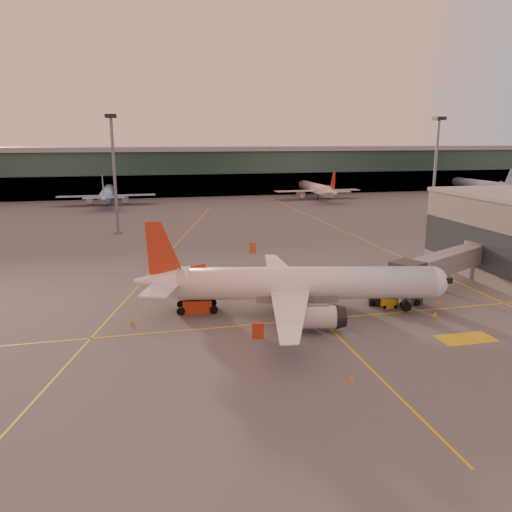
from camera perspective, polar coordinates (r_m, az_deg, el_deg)
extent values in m
plane|color=#4C4F54|center=(53.42, 4.15, -9.47)|extent=(600.00, 600.00, 0.00)
cube|color=gold|center=(57.86, 2.68, -7.60)|extent=(80.00, 0.25, 0.01)
cube|color=gold|center=(94.39, -9.84, 0.49)|extent=(31.30, 115.98, 0.01)
cube|color=gold|center=(126.97, 7.79, 3.84)|extent=(0.25, 160.00, 0.01)
cube|color=gold|center=(48.37, 12.84, -12.31)|extent=(0.25, 30.00, 0.01)
cube|color=gold|center=(57.90, 22.88, -8.68)|extent=(6.00, 3.00, 0.01)
cube|color=#19382D|center=(189.97, -8.71, 9.36)|extent=(400.00, 18.00, 16.00)
cube|color=gray|center=(189.59, -8.80, 12.01)|extent=(400.00, 20.00, 1.60)
cube|color=black|center=(181.84, -8.45, 7.93)|extent=(400.00, 1.00, 8.00)
cube|color=#2D3D47|center=(82.23, 22.85, 1.29)|extent=(0.30, 21.60, 6.00)
cylinder|color=slate|center=(113.38, -15.86, 8.70)|extent=(0.70, 0.70, 25.00)
cube|color=black|center=(113.18, -16.28, 15.12)|extent=(2.40, 2.40, 0.80)
cube|color=slate|center=(114.91, -15.47, 2.61)|extent=(1.60, 1.60, 0.50)
cylinder|color=slate|center=(129.69, 19.77, 8.95)|extent=(0.70, 0.70, 25.00)
cube|color=black|center=(129.51, 20.22, 14.55)|extent=(2.40, 2.40, 0.80)
cube|color=slate|center=(131.04, 19.35, 3.61)|extent=(1.60, 1.60, 0.50)
cylinder|color=white|center=(59.69, 5.69, -3.06)|extent=(30.42, 10.05, 3.89)
sphere|color=white|center=(63.30, 19.44, -2.82)|extent=(3.81, 3.81, 3.81)
cube|color=black|center=(63.57, 20.41, -2.38)|extent=(2.23, 2.83, 0.68)
cone|color=white|center=(60.00, -10.64, -2.86)|extent=(7.26, 4.98, 3.69)
cube|color=white|center=(56.78, -10.81, -3.69)|extent=(5.09, 6.97, 0.19)
cylinder|color=silver|center=(54.90, 7.14, -6.93)|extent=(4.49, 3.31, 2.53)
cylinder|color=black|center=(58.02, 3.73, -6.65)|extent=(1.99, 1.69, 1.75)
cylinder|color=black|center=(57.84, 3.74, -6.15)|extent=(0.35, 0.35, 1.07)
cube|color=white|center=(63.08, -9.83, -1.93)|extent=(3.56, 6.47, 0.19)
cylinder|color=silver|center=(66.00, 5.69, -3.39)|extent=(4.49, 3.31, 2.53)
cylinder|color=black|center=(62.77, 3.34, -5.07)|extent=(1.99, 1.69, 1.75)
cylinder|color=black|center=(62.60, 3.35, -4.61)|extent=(0.35, 0.35, 1.07)
cube|color=slate|center=(59.94, 4.61, -4.23)|extent=(10.03, 5.02, 1.55)
cylinder|color=black|center=(63.20, 16.71, -5.50)|extent=(1.36, 1.01, 1.22)
cube|color=slate|center=(72.60, 20.90, -0.68)|extent=(18.67, 11.80, 2.70)
cube|color=#2D3035|center=(64.90, 16.89, -1.97)|extent=(4.61, 4.61, 3.00)
cube|color=#2D3035|center=(67.20, 17.45, -4.14)|extent=(1.60, 2.40, 2.40)
cylinder|color=black|center=(66.54, 17.88, -5.07)|extent=(0.80, 0.40, 0.80)
cylinder|color=black|center=(68.33, 16.94, -4.52)|extent=(0.80, 0.40, 0.80)
cylinder|color=slate|center=(73.27, 20.72, -2.76)|extent=(0.50, 0.50, 2.89)
cylinder|color=slate|center=(81.38, 24.16, 0.46)|extent=(4.40, 4.40, 3.00)
cylinder|color=slate|center=(81.98, 23.98, -1.40)|extent=(2.40, 2.40, 2.89)
cube|color=#A83618|center=(61.78, -6.76, -5.50)|extent=(3.73, 2.94, 1.64)
cube|color=silver|center=(61.00, -7.13, -3.22)|extent=(6.58, 3.31, 3.07)
cylinder|color=black|center=(60.65, -8.59, -6.25)|extent=(1.02, 0.47, 0.99)
cylinder|color=black|center=(60.70, -4.85, -6.13)|extent=(1.02, 0.47, 0.99)
cube|color=gold|center=(64.75, 14.89, -5.25)|extent=(1.85, 1.18, 1.07)
cylinder|color=black|center=(64.18, 14.46, -5.68)|extent=(0.46, 0.25, 0.45)
cylinder|color=black|center=(64.76, 15.62, -5.58)|extent=(0.46, 0.25, 0.45)
cube|color=black|center=(65.66, 14.26, -4.92)|extent=(3.94, 2.95, 1.14)
cube|color=gold|center=(65.43, 14.30, -4.27)|extent=(1.93, 2.05, 0.93)
cylinder|color=black|center=(64.79, 13.24, -5.30)|extent=(0.79, 0.54, 0.72)
cylinder|color=black|center=(65.12, 15.42, -5.34)|extent=(0.79, 0.54, 0.72)
cone|color=orange|center=(68.22, 20.39, -4.95)|extent=(0.39, 0.39, 0.50)
cube|color=orange|center=(68.29, 20.37, -5.14)|extent=(0.34, 0.34, 0.03)
cone|color=orange|center=(59.00, -14.09, -7.30)|extent=(0.45, 0.45, 0.57)
cube|color=orange|center=(59.09, -14.07, -7.54)|extent=(0.39, 0.39, 0.03)
cone|color=orange|center=(45.64, 10.87, -13.47)|extent=(0.43, 0.43, 0.54)
cube|color=orange|center=(45.76, 10.85, -13.76)|extent=(0.37, 0.37, 0.03)
cone|color=orange|center=(75.19, 0.85, -2.41)|extent=(0.42, 0.42, 0.54)
cube|color=orange|center=(75.25, 0.85, -2.60)|extent=(0.36, 0.36, 0.03)
cone|color=orange|center=(63.37, 19.85, -6.23)|extent=(0.49, 0.49, 0.62)
cube|color=orange|center=(63.46, 19.83, -6.48)|extent=(0.42, 0.42, 0.03)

